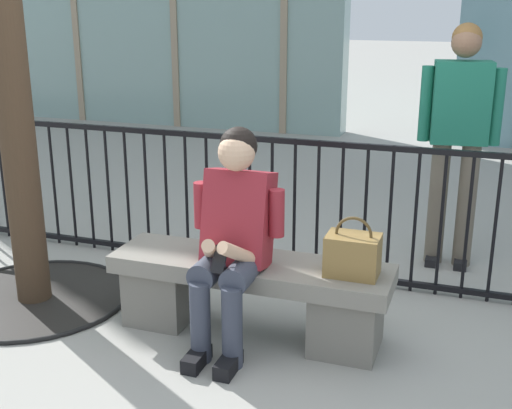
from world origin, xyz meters
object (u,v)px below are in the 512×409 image
seated_person_with_phone (233,233)px  bystander_at_railing (459,128)px  stone_bench (250,289)px  handbag_on_bench (353,254)px

seated_person_with_phone → bystander_at_railing: 1.96m
seated_person_with_phone → bystander_at_railing: bearing=56.8°
bystander_at_railing → seated_person_with_phone: bearing=-123.2°
stone_bench → handbag_on_bench: 0.65m
stone_bench → handbag_on_bench: (0.58, -0.01, 0.30)m
seated_person_with_phone → handbag_on_bench: seated_person_with_phone is taller
stone_bench → bystander_at_railing: (1.00, 1.49, 0.73)m
seated_person_with_phone → handbag_on_bench: (0.63, 0.12, -0.08)m
seated_person_with_phone → bystander_at_railing: size_ratio=0.71×
bystander_at_railing → stone_bench: bearing=-124.1°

